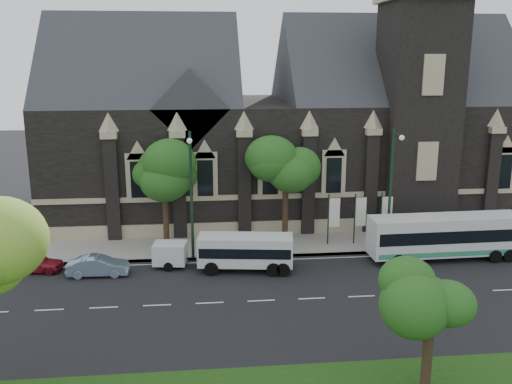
{
  "coord_description": "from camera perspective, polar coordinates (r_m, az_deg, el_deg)",
  "views": [
    {
      "loc": [
        -3.31,
        -29.74,
        13.93
      ],
      "look_at": [
        0.31,
        6.0,
        5.06
      ],
      "focal_mm": 39.01,
      "sensor_mm": 36.0,
      "label": 1
    }
  ],
  "objects": [
    {
      "name": "tree_walk_left",
      "position": [
        41.34,
        -9.12,
        2.26
      ],
      "size": [
        3.91,
        3.91,
        7.64
      ],
      "color": "black",
      "rests_on": "ground"
    },
    {
      "name": "sedan",
      "position": [
        37.73,
        -15.87,
        -7.29
      ],
      "size": [
        3.95,
        1.41,
        1.3
      ],
      "primitive_type": "imported",
      "rotation": [
        0.0,
        0.0,
        1.56
      ],
      "color": "#7992AF",
      "rests_on": "ground"
    },
    {
      "name": "tree_walk_right",
      "position": [
        41.77,
        3.32,
        2.65
      ],
      "size": [
        4.08,
        4.08,
        7.8
      ],
      "color": "black",
      "rests_on": "ground"
    },
    {
      "name": "banner_flag_right",
      "position": [
        42.65,
        13.05,
        -2.2
      ],
      "size": [
        0.9,
        0.1,
        4.0
      ],
      "color": "black",
      "rests_on": "ground"
    },
    {
      "name": "sidewalk",
      "position": [
        41.75,
        -0.91,
        -5.51
      ],
      "size": [
        80.0,
        5.0,
        0.15
      ],
      "primitive_type": "cube",
      "color": "gray",
      "rests_on": "ground"
    },
    {
      "name": "ground",
      "position": [
        33.01,
        0.53,
        -11.09
      ],
      "size": [
        160.0,
        160.0,
        0.0
      ],
      "primitive_type": "plane",
      "color": "black",
      "rests_on": "ground"
    },
    {
      "name": "tree_park_east",
      "position": [
        24.37,
        17.88,
        -9.3
      ],
      "size": [
        3.4,
        3.4,
        6.28
      ],
      "color": "black",
      "rests_on": "ground"
    },
    {
      "name": "tour_coach",
      "position": [
        40.94,
        18.84,
        -4.27
      ],
      "size": [
        10.73,
        2.73,
        3.11
      ],
      "rotation": [
        0.0,
        0.0,
        0.03
      ],
      "color": "silver",
      "rests_on": "ground"
    },
    {
      "name": "museum",
      "position": [
        49.59,
        4.08,
        7.16
      ],
      "size": [
        40.0,
        17.7,
        29.9
      ],
      "color": "black",
      "rests_on": "ground"
    },
    {
      "name": "car_far_red",
      "position": [
        39.73,
        -21.75,
        -6.73
      ],
      "size": [
        3.82,
        1.95,
        1.25
      ],
      "primitive_type": "imported",
      "rotation": [
        0.0,
        0.0,
        1.43
      ],
      "color": "maroon",
      "rests_on": "ground"
    },
    {
      "name": "street_lamp_near",
      "position": [
        40.15,
        13.74,
        0.78
      ],
      "size": [
        0.36,
        1.88,
        9.0
      ],
      "color": "black",
      "rests_on": "ground"
    },
    {
      "name": "banner_flag_left",
      "position": [
        41.55,
        7.82,
        -2.39
      ],
      "size": [
        0.9,
        0.1,
        4.0
      ],
      "color": "black",
      "rests_on": "ground"
    },
    {
      "name": "banner_flag_center",
      "position": [
        42.06,
        10.47,
        -2.3
      ],
      "size": [
        0.9,
        0.1,
        4.0
      ],
      "color": "black",
      "rests_on": "ground"
    },
    {
      "name": "box_trailer",
      "position": [
        38.05,
        -8.8,
        -6.24
      ],
      "size": [
        3.22,
        1.9,
        1.68
      ],
      "rotation": [
        0.0,
        0.0,
        -0.13
      ],
      "color": "silver",
      "rests_on": "ground"
    },
    {
      "name": "street_lamp_mid",
      "position": [
        37.88,
        -6.66,
        0.32
      ],
      "size": [
        0.36,
        1.88,
        9.0
      ],
      "color": "black",
      "rests_on": "ground"
    },
    {
      "name": "shuttle_bus",
      "position": [
        36.87,
        -1.04,
        -6.0
      ],
      "size": [
        6.41,
        2.96,
        2.39
      ],
      "rotation": [
        0.0,
        0.0,
        -0.14
      ],
      "color": "silver",
      "rests_on": "ground"
    }
  ]
}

